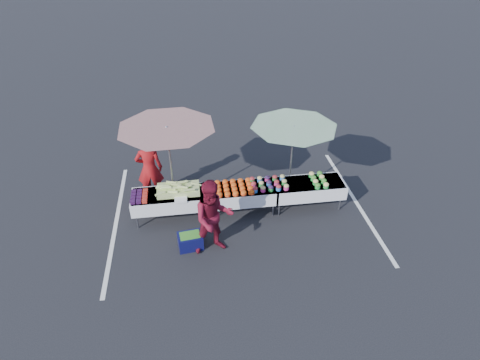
{
  "coord_description": "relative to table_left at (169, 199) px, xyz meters",
  "views": [
    {
      "loc": [
        -1.16,
        -8.24,
        6.63
      ],
      "look_at": [
        0.0,
        0.0,
        1.0
      ],
      "focal_mm": 30.0,
      "sensor_mm": 36.0,
      "label": 1
    }
  ],
  "objects": [
    {
      "name": "berry_punnets",
      "position": [
        -0.71,
        -0.06,
        0.21
      ],
      "size": [
        0.4,
        0.54,
        0.08
      ],
      "color": "black",
      "rests_on": "table_left"
    },
    {
      "name": "bean_baskets",
      "position": [
        3.86,
        -0.01,
        0.24
      ],
      "size": [
        0.36,
        0.68,
        0.15
      ],
      "color": "#238E35",
      "rests_on": "table_right"
    },
    {
      "name": "table_left",
      "position": [
        0.0,
        0.0,
        0.0
      ],
      "size": [
        1.86,
        0.81,
        0.75
      ],
      "color": "white",
      "rests_on": "ground"
    },
    {
      "name": "umbrella_right",
      "position": [
        3.2,
        0.4,
        1.44
      ],
      "size": [
        2.27,
        2.27,
        2.23
      ],
      "rotation": [
        0.0,
        0.0,
        -0.04
      ],
      "color": "black",
      "rests_on": "ground"
    },
    {
      "name": "stripe_right",
      "position": [
        5.0,
        0.0,
        -0.58
      ],
      "size": [
        0.1,
        5.0,
        0.0
      ],
      "primitive_type": "cube",
      "color": "silver",
      "rests_on": "ground"
    },
    {
      "name": "potato_cups",
      "position": [
        2.55,
        0.0,
        0.25
      ],
      "size": [
        0.94,
        0.58,
        0.16
      ],
      "color": "blue",
      "rests_on": "table_right"
    },
    {
      "name": "plastic_bags",
      "position": [
        0.3,
        -0.3,
        0.19
      ],
      "size": [
        0.3,
        0.25,
        0.05
      ],
      "primitive_type": "cube",
      "color": "white",
      "rests_on": "table_left"
    },
    {
      "name": "storage_bin",
      "position": [
        0.46,
        -1.17,
        -0.39
      ],
      "size": [
        0.61,
        0.48,
        0.37
      ],
      "rotation": [
        0.0,
        0.0,
        0.12
      ],
      "color": "#0C0D3F",
      "rests_on": "ground"
    },
    {
      "name": "corn_pile",
      "position": [
        0.24,
        0.04,
        0.26
      ],
      "size": [
        1.16,
        0.57,
        0.26
      ],
      "color": "#B7D66D",
      "rests_on": "table_left"
    },
    {
      "name": "ground",
      "position": [
        1.8,
        0.0,
        -0.58
      ],
      "size": [
        80.0,
        80.0,
        0.0
      ],
      "primitive_type": "plane",
      "color": "black"
    },
    {
      "name": "table_right",
      "position": [
        3.6,
        0.0,
        0.0
      ],
      "size": [
        1.86,
        0.81,
        0.75
      ],
      "color": "white",
      "rests_on": "ground"
    },
    {
      "name": "customer",
      "position": [
        1.02,
        -1.33,
        0.36
      ],
      "size": [
        1.01,
        0.83,
        1.89
      ],
      "primitive_type": "imported",
      "rotation": [
        0.0,
        0.0,
        0.13
      ],
      "color": "maroon",
      "rests_on": "ground"
    },
    {
      "name": "table_center",
      "position": [
        1.8,
        0.0,
        0.0
      ],
      "size": [
        1.86,
        0.81,
        0.75
      ],
      "color": "white",
      "rests_on": "ground"
    },
    {
      "name": "stripe_left",
      "position": [
        -1.4,
        0.0,
        -0.58
      ],
      "size": [
        0.1,
        5.0,
        0.0
      ],
      "primitive_type": "cube",
      "color": "silver",
      "rests_on": "ground"
    },
    {
      "name": "umbrella_left",
      "position": [
        0.11,
        0.4,
        1.61
      ],
      "size": [
        3.14,
        3.14,
        2.42
      ],
      "rotation": [
        0.0,
        0.0,
        0.43
      ],
      "color": "black",
      "rests_on": "ground"
    },
    {
      "name": "carrot_bowls",
      "position": [
        1.65,
        -0.01,
        0.22
      ],
      "size": [
        0.95,
        0.69,
        0.11
      ],
      "color": "#E24419",
      "rests_on": "table_center"
    },
    {
      "name": "vendor",
      "position": [
        -0.48,
        0.93,
        0.37
      ],
      "size": [
        0.7,
        0.46,
        1.9
      ],
      "primitive_type": "imported",
      "rotation": [
        0.0,
        0.0,
        3.14
      ],
      "color": "maroon",
      "rests_on": "ground"
    }
  ]
}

